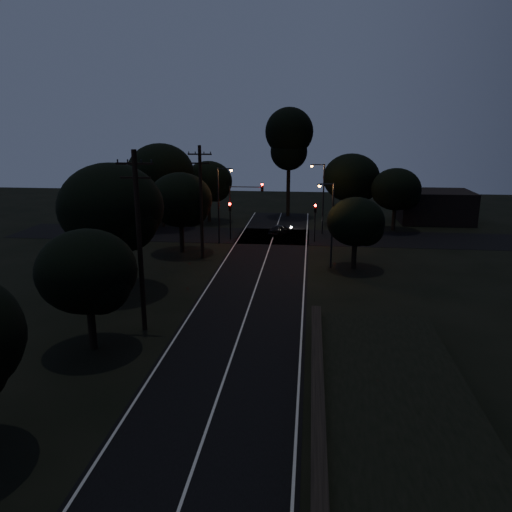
{
  "coord_description": "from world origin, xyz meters",
  "views": [
    {
      "loc": [
        4.07,
        -12.94,
        12.48
      ],
      "look_at": [
        0.0,
        24.0,
        2.5
      ],
      "focal_mm": 35.0,
      "sensor_mm": 36.0,
      "label": 1
    }
  ],
  "objects_px": {
    "streetlight_c": "(330,219)",
    "streetlight_b": "(322,194)",
    "car": "(280,229)",
    "utility_pole_far": "(201,201)",
    "signal_right": "(315,216)",
    "signal_mast": "(245,201)",
    "tall_pine": "(289,138)",
    "signal_left": "(230,214)",
    "utility_pole_mid": "(139,240)",
    "streetlight_a": "(220,200)"
  },
  "relations": [
    {
      "from": "streetlight_c",
      "to": "streetlight_b",
      "type": "bearing_deg",
      "value": 92.14
    },
    {
      "from": "utility_pole_mid",
      "to": "streetlight_b",
      "type": "xyz_separation_m",
      "value": [
        11.31,
        29.0,
        -1.1
      ]
    },
    {
      "from": "streetlight_b",
      "to": "signal_mast",
      "type": "bearing_deg",
      "value": -154.01
    },
    {
      "from": "streetlight_b",
      "to": "utility_pole_mid",
      "type": "bearing_deg",
      "value": -111.3
    },
    {
      "from": "tall_pine",
      "to": "signal_mast",
      "type": "distance_m",
      "value": 16.66
    },
    {
      "from": "signal_left",
      "to": "tall_pine",
      "type": "bearing_deg",
      "value": 69.54
    },
    {
      "from": "utility_pole_far",
      "to": "signal_mast",
      "type": "xyz_separation_m",
      "value": [
        3.09,
        7.99,
        -1.15
      ]
    },
    {
      "from": "signal_mast",
      "to": "streetlight_b",
      "type": "distance_m",
      "value": 9.15
    },
    {
      "from": "signal_right",
      "to": "signal_mast",
      "type": "height_order",
      "value": "signal_mast"
    },
    {
      "from": "signal_left",
      "to": "utility_pole_mid",
      "type": "bearing_deg",
      "value": -93.21
    },
    {
      "from": "streetlight_b",
      "to": "signal_right",
      "type": "bearing_deg",
      "value": -100.0
    },
    {
      "from": "signal_right",
      "to": "car",
      "type": "bearing_deg",
      "value": 142.64
    },
    {
      "from": "utility_pole_mid",
      "to": "streetlight_b",
      "type": "bearing_deg",
      "value": 68.7
    },
    {
      "from": "signal_mast",
      "to": "car",
      "type": "xyz_separation_m",
      "value": [
        3.58,
        3.0,
        -3.74
      ]
    },
    {
      "from": "signal_left",
      "to": "streetlight_b",
      "type": "relative_size",
      "value": 0.51
    },
    {
      "from": "signal_right",
      "to": "car",
      "type": "height_order",
      "value": "signal_right"
    },
    {
      "from": "streetlight_a",
      "to": "car",
      "type": "distance_m",
      "value": 8.77
    },
    {
      "from": "signal_right",
      "to": "streetlight_a",
      "type": "height_order",
      "value": "streetlight_a"
    },
    {
      "from": "car",
      "to": "utility_pole_mid",
      "type": "bearing_deg",
      "value": 101.53
    },
    {
      "from": "utility_pole_far",
      "to": "signal_right",
      "type": "distance_m",
      "value": 13.53
    },
    {
      "from": "signal_left",
      "to": "streetlight_c",
      "type": "xyz_separation_m",
      "value": [
        10.43,
        -9.99,
        1.51
      ]
    },
    {
      "from": "streetlight_c",
      "to": "car",
      "type": "relative_size",
      "value": 2.13
    },
    {
      "from": "streetlight_b",
      "to": "car",
      "type": "xyz_separation_m",
      "value": [
        -4.64,
        -1.01,
        -4.04
      ]
    },
    {
      "from": "utility_pole_mid",
      "to": "streetlight_a",
      "type": "distance_m",
      "value": 23.04
    },
    {
      "from": "tall_pine",
      "to": "signal_mast",
      "type": "relative_size",
      "value": 2.31
    },
    {
      "from": "car",
      "to": "streetlight_c",
      "type": "bearing_deg",
      "value": 136.6
    },
    {
      "from": "tall_pine",
      "to": "streetlight_a",
      "type": "bearing_deg",
      "value": -110.36
    },
    {
      "from": "signal_left",
      "to": "streetlight_a",
      "type": "bearing_deg",
      "value": -109.59
    },
    {
      "from": "tall_pine",
      "to": "streetlight_c",
      "type": "relative_size",
      "value": 1.93
    },
    {
      "from": "utility_pole_mid",
      "to": "signal_right",
      "type": "relative_size",
      "value": 2.68
    },
    {
      "from": "utility_pole_far",
      "to": "signal_right",
      "type": "height_order",
      "value": "utility_pole_far"
    },
    {
      "from": "signal_left",
      "to": "streetlight_b",
      "type": "bearing_deg",
      "value": 22.05
    },
    {
      "from": "streetlight_c",
      "to": "tall_pine",
      "type": "bearing_deg",
      "value": 100.93
    },
    {
      "from": "utility_pole_mid",
      "to": "car",
      "type": "relative_size",
      "value": 3.13
    },
    {
      "from": "signal_right",
      "to": "tall_pine",
      "type": "bearing_deg",
      "value": 103.49
    },
    {
      "from": "tall_pine",
      "to": "signal_left",
      "type": "height_order",
      "value": "tall_pine"
    },
    {
      "from": "utility_pole_far",
      "to": "car",
      "type": "height_order",
      "value": "utility_pole_far"
    },
    {
      "from": "streetlight_c",
      "to": "signal_left",
      "type": "bearing_deg",
      "value": 136.24
    },
    {
      "from": "streetlight_b",
      "to": "car",
      "type": "relative_size",
      "value": 2.27
    },
    {
      "from": "signal_right",
      "to": "signal_mast",
      "type": "relative_size",
      "value": 0.66
    },
    {
      "from": "tall_pine",
      "to": "car",
      "type": "height_order",
      "value": "tall_pine"
    },
    {
      "from": "tall_pine",
      "to": "signal_left",
      "type": "relative_size",
      "value": 3.53
    },
    {
      "from": "utility_pole_far",
      "to": "signal_mast",
      "type": "height_order",
      "value": "utility_pole_far"
    },
    {
      "from": "streetlight_a",
      "to": "car",
      "type": "relative_size",
      "value": 2.27
    },
    {
      "from": "signal_left",
      "to": "streetlight_b",
      "type": "distance_m",
      "value": 10.84
    },
    {
      "from": "utility_pole_far",
      "to": "car",
      "type": "xyz_separation_m",
      "value": [
        6.66,
        10.99,
        -4.89
      ]
    },
    {
      "from": "signal_mast",
      "to": "streetlight_c",
      "type": "height_order",
      "value": "streetlight_c"
    },
    {
      "from": "signal_mast",
      "to": "utility_pole_far",
      "type": "bearing_deg",
      "value": -111.11
    },
    {
      "from": "utility_pole_mid",
      "to": "signal_mast",
      "type": "bearing_deg",
      "value": 82.96
    },
    {
      "from": "signal_left",
      "to": "streetlight_c",
      "type": "relative_size",
      "value": 0.55
    }
  ]
}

